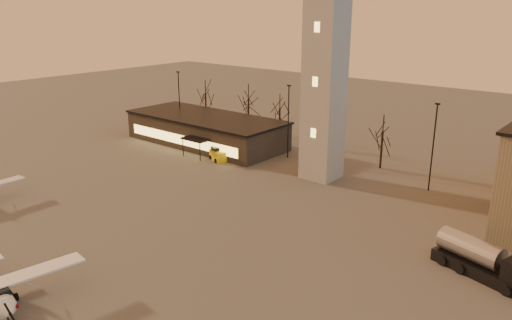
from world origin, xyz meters
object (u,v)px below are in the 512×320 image
(fuel_truck, at_px, (482,262))
(service_cart, at_px, (218,155))
(terminal, at_px, (206,130))
(control_tower, at_px, (326,42))

(fuel_truck, height_order, service_cart, fuel_truck)
(terminal, relative_size, service_cart, 7.87)
(terminal, height_order, service_cart, terminal)
(terminal, distance_m, fuel_truck, 46.44)
(control_tower, bearing_deg, fuel_truck, -27.76)
(fuel_truck, relative_size, service_cart, 2.49)
(terminal, height_order, fuel_truck, terminal)
(service_cart, bearing_deg, fuel_truck, 10.01)
(fuel_truck, distance_m, service_cart, 38.03)
(terminal, bearing_deg, service_cart, -34.08)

